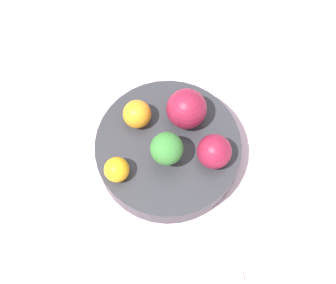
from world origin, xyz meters
The scene contains 9 objects.
ground_plane centered at (0.00, 0.00, 0.00)m, with size 6.00×6.00×0.00m, color gray.
table_surface centered at (0.00, 0.00, 0.01)m, with size 1.20×1.20×0.02m.
bowl centered at (0.00, 0.00, 0.04)m, with size 0.22×0.22×0.04m.
broccoli centered at (-0.02, 0.01, 0.10)m, with size 0.05×0.05×0.06m.
apple_red centered at (-0.05, -0.04, 0.09)m, with size 0.05×0.05×0.05m.
apple_green centered at (0.02, -0.05, 0.09)m, with size 0.06×0.06×0.06m.
orange_front centered at (0.00, 0.09, 0.08)m, with size 0.04×0.04×0.04m.
orange_back centered at (0.06, 0.02, 0.09)m, with size 0.04×0.04×0.04m.
spoon centered at (-0.20, 0.05, 0.02)m, with size 0.05×0.09×0.01m.
Camera 1 is at (-0.23, 0.14, 0.71)m, focal length 50.00 mm.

